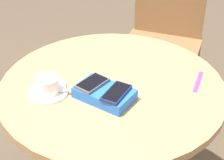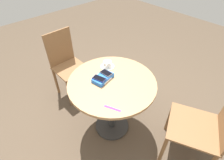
{
  "view_description": "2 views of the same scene",
  "coord_description": "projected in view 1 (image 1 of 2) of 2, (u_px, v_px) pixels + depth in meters",
  "views": [
    {
      "loc": [
        -0.83,
        0.84,
        1.54
      ],
      "look_at": [
        0.0,
        0.0,
        0.76
      ],
      "focal_mm": 60.0,
      "sensor_mm": 36.0,
      "label": 1
    },
    {
      "loc": [
        -0.85,
        -0.93,
        1.87
      ],
      "look_at": [
        0.0,
        0.0,
        0.76
      ],
      "focal_mm": 28.0,
      "sensor_mm": 36.0,
      "label": 2
    }
  ],
  "objects": [
    {
      "name": "round_table",
      "position": [
        112.0,
        112.0,
        1.5
      ],
      "size": [
        0.87,
        0.87,
        0.74
      ],
      "color": "#2D2D2D",
      "rests_on": "ground_plane"
    },
    {
      "name": "phone_box",
      "position": [
        104.0,
        94.0,
        1.34
      ],
      "size": [
        0.23,
        0.16,
        0.04
      ],
      "color": "blue",
      "rests_on": "round_table"
    },
    {
      "name": "phone_navy",
      "position": [
        116.0,
        93.0,
        1.3
      ],
      "size": [
        0.1,
        0.14,
        0.01
      ],
      "color": "navy",
      "rests_on": "phone_box"
    },
    {
      "name": "phone_gray",
      "position": [
        92.0,
        83.0,
        1.35
      ],
      "size": [
        0.08,
        0.12,
        0.01
      ],
      "color": "#515156",
      "rests_on": "phone_box"
    },
    {
      "name": "saucer",
      "position": [
        48.0,
        92.0,
        1.38
      ],
      "size": [
        0.15,
        0.15,
        0.01
      ],
      "primitive_type": "cylinder",
      "color": "white",
      "rests_on": "round_table"
    },
    {
      "name": "coffee_cup",
      "position": [
        48.0,
        85.0,
        1.36
      ],
      "size": [
        0.1,
        0.09,
        0.06
      ],
      "color": "white",
      "rests_on": "saucer"
    },
    {
      "name": "lanyard_strap",
      "position": [
        198.0,
        81.0,
        1.44
      ],
      "size": [
        0.08,
        0.14,
        0.0
      ],
      "primitive_type": "cube",
      "rotation": [
        0.0,
        0.0,
        -1.14
      ],
      "color": "purple",
      "rests_on": "round_table"
    },
    {
      "name": "chair_far_side",
      "position": [
        161.0,
        46.0,
        2.29
      ],
      "size": [
        0.61,
        0.61,
        0.81
      ],
      "color": "brown",
      "rests_on": "ground_plane"
    }
  ]
}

